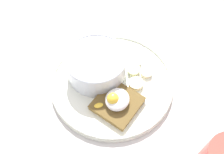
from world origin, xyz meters
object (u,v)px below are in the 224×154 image
object	(u,v)px
oatmeal_bowl	(96,65)
banana_slice_back	(134,70)
banana_slice_left	(135,62)
banana_slice_front	(147,73)
banana_slice_right	(136,84)
poached_egg	(116,99)
toast_slice	(117,103)

from	to	relation	value
oatmeal_bowl	banana_slice_back	world-z (taller)	oatmeal_bowl
banana_slice_left	banana_slice_front	bearing A→B (deg)	60.00
banana_slice_right	banana_slice_back	bearing A→B (deg)	-152.44
oatmeal_bowl	banana_slice_front	xyz separation A→B (cm)	(-4.02, 11.21, -2.54)
oatmeal_bowl	poached_egg	distance (cm)	9.94
poached_egg	banana_slice_left	distance (cm)	12.77
poached_egg	oatmeal_bowl	bearing A→B (deg)	-130.78
poached_egg	banana_slice_front	xyz separation A→B (cm)	(-10.51, 3.69, -2.13)
banana_slice_back	poached_egg	bearing A→B (deg)	-3.11
banana_slice_back	banana_slice_right	bearing A→B (deg)	27.56
poached_egg	banana_slice_right	world-z (taller)	poached_egg
toast_slice	banana_slice_left	distance (cm)	12.44
oatmeal_bowl	banana_slice_left	bearing A→B (deg)	128.67
banana_slice_left	banana_slice_right	world-z (taller)	banana_slice_right
poached_egg	banana_slice_right	xyz separation A→B (cm)	(-6.62, 2.32, -2.15)
banana_slice_front	banana_slice_right	bearing A→B (deg)	-19.41
banana_slice_front	banana_slice_right	xyz separation A→B (cm)	(3.89, -1.37, -0.01)
poached_egg	banana_slice_front	bearing A→B (deg)	160.64
poached_egg	banana_slice_front	size ratio (longest dim) A/B	2.08
oatmeal_bowl	toast_slice	bearing A→B (deg)	50.55
banana_slice_back	toast_slice	bearing A→B (deg)	-2.08
banana_slice_left	banana_slice_back	size ratio (longest dim) A/B	1.29
poached_egg	banana_slice_front	distance (cm)	11.34
poached_egg	banana_slice_left	world-z (taller)	poached_egg
banana_slice_back	banana_slice_front	bearing A→B (deg)	98.59
banana_slice_front	banana_slice_right	world-z (taller)	same
banana_slice_front	banana_slice_back	size ratio (longest dim) A/B	0.98
banana_slice_back	banana_slice_left	bearing A→B (deg)	-170.16
oatmeal_bowl	banana_slice_right	distance (cm)	10.17
toast_slice	banana_slice_left	xyz separation A→B (cm)	(-12.44, -0.08, -0.27)
banana_slice_right	poached_egg	bearing A→B (deg)	-19.34
oatmeal_bowl	toast_slice	size ratio (longest dim) A/B	1.27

